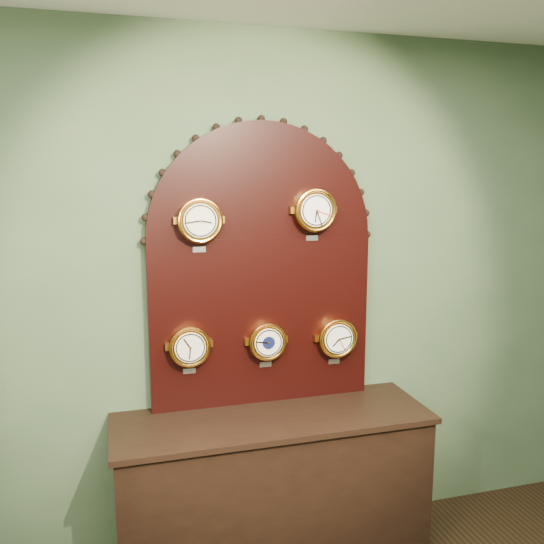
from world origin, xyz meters
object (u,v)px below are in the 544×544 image
object	(u,v)px
shop_counter	(273,492)
display_board	(262,257)
arabic_clock	(314,210)
barometer	(267,341)
roman_clock	(200,220)
tide_clock	(337,338)
hygrometer	(190,346)

from	to	relation	value
shop_counter	display_board	size ratio (longest dim) A/B	1.05
arabic_clock	barometer	distance (m)	0.74
display_board	roman_clock	bearing A→B (deg)	-168.77
arabic_clock	roman_clock	bearing A→B (deg)	180.00
display_board	roman_clock	xyz separation A→B (m)	(-0.34, -0.07, 0.21)
roman_clock	tide_clock	size ratio (longest dim) A/B	1.02
shop_counter	tide_clock	xyz separation A→B (m)	(0.41, 0.15, 0.77)
shop_counter	roman_clock	xyz separation A→B (m)	(-0.34, 0.15, 1.43)
roman_clock	arabic_clock	bearing A→B (deg)	-0.00
arabic_clock	barometer	bearing A→B (deg)	179.90
barometer	arabic_clock	bearing A→B (deg)	-0.10
hygrometer	shop_counter	bearing A→B (deg)	-20.96
shop_counter	tide_clock	distance (m)	0.89
arabic_clock	shop_counter	bearing A→B (deg)	-150.32
display_board	arabic_clock	size ratio (longest dim) A/B	5.49
shop_counter	hygrometer	distance (m)	0.90
display_board	hygrometer	size ratio (longest dim) A/B	5.77
barometer	tide_clock	xyz separation A→B (m)	(0.40, -0.00, -0.01)
roman_clock	tide_clock	world-z (taller)	roman_clock
shop_counter	arabic_clock	world-z (taller)	arabic_clock
display_board	hygrometer	world-z (taller)	display_board
roman_clock	shop_counter	bearing A→B (deg)	-24.57
arabic_clock	barometer	xyz separation A→B (m)	(-0.26, 0.00, -0.69)
display_board	arabic_clock	bearing A→B (deg)	-13.90
shop_counter	hygrometer	bearing A→B (deg)	159.04
barometer	tide_clock	size ratio (longest dim) A/B	0.94
roman_clock	tide_clock	xyz separation A→B (m)	(0.74, 0.00, -0.66)
display_board	arabic_clock	xyz separation A→B (m)	(0.27, -0.07, 0.25)
barometer	hygrometer	bearing A→B (deg)	-179.99
roman_clock	hygrometer	xyz separation A→B (m)	(-0.07, 0.00, -0.64)
shop_counter	arabic_clock	size ratio (longest dim) A/B	5.74
arabic_clock	hygrometer	bearing A→B (deg)	179.97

